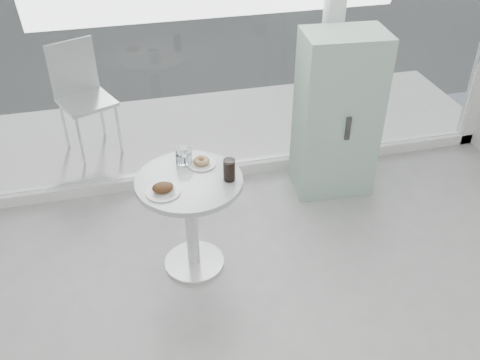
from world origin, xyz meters
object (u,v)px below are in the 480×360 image
object	(u,v)px
mint_cabinet	(337,115)
water_tumbler_a	(181,157)
water_tumbler_b	(186,156)
main_table	(191,205)
plate_fritter	(163,189)
plate_donut	(202,162)
cola_glass	(229,170)
patio_chair	(82,91)

from	to	relation	value
mint_cabinet	water_tumbler_a	world-z (taller)	mint_cabinet
water_tumbler_a	water_tumbler_b	bearing A→B (deg)	5.64
main_table	mint_cabinet	xyz separation A→B (m)	(1.35, 0.71, 0.15)
main_table	plate_fritter	distance (m)	0.32
plate_donut	water_tumbler_a	bearing A→B (deg)	161.52
plate_fritter	water_tumbler_b	bearing A→B (deg)	56.98
plate_fritter	water_tumbler_a	world-z (taller)	water_tumbler_a
mint_cabinet	plate_fritter	bearing A→B (deg)	-147.20
cola_glass	mint_cabinet	bearing A→B (deg)	35.61
mint_cabinet	patio_chair	world-z (taller)	mint_cabinet
plate_fritter	plate_donut	xyz separation A→B (m)	(0.29, 0.26, -0.01)
patio_chair	cola_glass	size ratio (longest dim) A/B	6.72
mint_cabinet	patio_chair	bearing A→B (deg)	156.31
main_table	water_tumbler_b	bearing A→B (deg)	84.57
main_table	plate_donut	xyz separation A→B (m)	(0.11, 0.15, 0.24)
main_table	mint_cabinet	distance (m)	1.53
water_tumbler_a	plate_donut	bearing A→B (deg)	-18.48
patio_chair	water_tumbler_a	distance (m)	1.77
plate_fritter	plate_donut	bearing A→B (deg)	41.25
water_tumbler_b	cola_glass	world-z (taller)	cola_glass
plate_fritter	plate_donut	size ratio (longest dim) A/B	1.15
mint_cabinet	main_table	bearing A→B (deg)	-147.58
mint_cabinet	cola_glass	xyz separation A→B (m)	(-1.09, -0.78, 0.14)
plate_fritter	water_tumbler_b	distance (m)	0.36
main_table	mint_cabinet	size ratio (longest dim) A/B	0.55
plate_fritter	mint_cabinet	bearing A→B (deg)	28.20
plate_donut	plate_fritter	bearing A→B (deg)	-138.75
main_table	patio_chair	size ratio (longest dim) A/B	0.75
water_tumbler_a	cola_glass	bearing A→B (deg)	-43.41
plate_donut	cola_glass	size ratio (longest dim) A/B	1.27
plate_fritter	water_tumbler_a	distance (m)	0.34
water_tumbler_a	cola_glass	world-z (taller)	cola_glass
plate_fritter	cola_glass	bearing A→B (deg)	5.18
water_tumbler_a	water_tumbler_b	size ratio (longest dim) A/B	1.01
plate_donut	cola_glass	world-z (taller)	cola_glass
mint_cabinet	cola_glass	world-z (taller)	mint_cabinet
main_table	mint_cabinet	world-z (taller)	mint_cabinet
main_table	plate_donut	bearing A→B (deg)	52.73
water_tumbler_a	water_tumbler_b	world-z (taller)	water_tumbler_a
plate_donut	water_tumbler_a	world-z (taller)	water_tumbler_a
main_table	plate_fritter	bearing A→B (deg)	-149.09
plate_fritter	water_tumbler_a	bearing A→B (deg)	61.65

